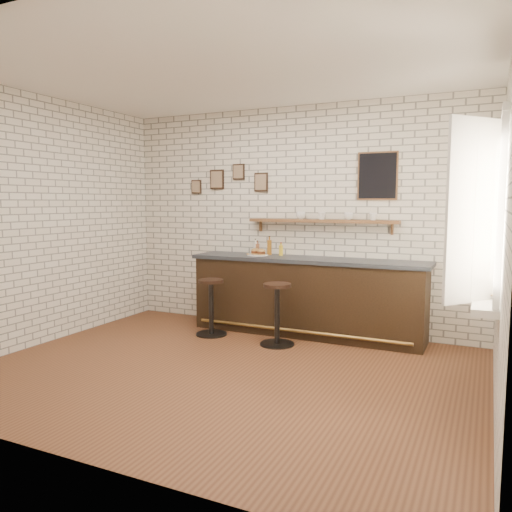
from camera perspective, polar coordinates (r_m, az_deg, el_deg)
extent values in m
plane|color=brown|center=(5.27, -3.58, -12.95)|extent=(5.00, 5.00, 0.00)
cube|color=black|center=(6.54, 5.80, -4.83)|extent=(3.00, 0.58, 0.96)
cube|color=#2D333A|center=(6.46, 5.85, -0.43)|extent=(3.10, 0.62, 0.05)
cylinder|color=olive|center=(6.32, 4.78, -8.54)|extent=(2.79, 0.04, 0.04)
cylinder|color=white|center=(6.72, 0.20, 0.12)|extent=(0.28, 0.28, 0.01)
cylinder|color=#ECB353|center=(6.72, 0.80, 0.19)|extent=(0.05, 0.05, 0.00)
cylinder|color=#ECB353|center=(6.69, 0.35, 0.16)|extent=(0.05, 0.05, 0.00)
cylinder|color=#ECB353|center=(6.82, -0.43, 0.28)|extent=(0.06, 0.06, 0.00)
cylinder|color=#ECB353|center=(6.74, 0.70, 0.20)|extent=(0.06, 0.06, 0.00)
cylinder|color=#ECB353|center=(6.72, -0.92, 0.19)|extent=(0.06, 0.06, 0.00)
cylinder|color=#ECB353|center=(6.70, 0.59, 0.17)|extent=(0.04, 0.04, 0.00)
cylinder|color=#ECB353|center=(6.68, -0.10, 0.15)|extent=(0.05, 0.05, 0.00)
cylinder|color=#ECB353|center=(6.71, -0.90, 0.17)|extent=(0.04, 0.04, 0.00)
cylinder|color=#ECB353|center=(6.80, -0.92, 0.26)|extent=(0.05, 0.05, 0.00)
cylinder|color=#ECB353|center=(6.66, 0.44, 0.13)|extent=(0.06, 0.06, 0.00)
cylinder|color=#ECB353|center=(6.78, -0.49, 0.24)|extent=(0.04, 0.04, 0.00)
cylinder|color=#ECB353|center=(6.70, 0.35, 0.17)|extent=(0.05, 0.05, 0.00)
cylinder|color=#ECB353|center=(6.72, 0.67, 0.18)|extent=(0.05, 0.05, 0.00)
cylinder|color=brown|center=(6.85, 0.16, 0.81)|extent=(0.06, 0.06, 0.15)
cylinder|color=brown|center=(6.85, 0.16, 1.55)|extent=(0.02, 0.02, 0.03)
cylinder|color=black|center=(6.85, 0.16, 1.73)|extent=(0.02, 0.02, 0.01)
cylinder|color=beige|center=(6.87, -0.06, 0.89)|extent=(0.05, 0.05, 0.16)
cylinder|color=beige|center=(6.86, -0.06, 1.73)|extent=(0.02, 0.02, 0.04)
cylinder|color=black|center=(6.86, -0.06, 1.93)|extent=(0.02, 0.02, 0.01)
cylinder|color=#965B18|center=(6.78, 1.54, 0.98)|extent=(0.06, 0.06, 0.20)
cylinder|color=#965B18|center=(6.77, 1.54, 2.01)|extent=(0.02, 0.02, 0.05)
cylinder|color=black|center=(6.77, 1.54, 2.26)|extent=(0.02, 0.02, 0.01)
cylinder|color=gold|center=(6.71, 2.87, 0.65)|extent=(0.05, 0.05, 0.14)
cylinder|color=gold|center=(6.71, 2.88, 1.35)|extent=(0.02, 0.02, 0.03)
cylinder|color=maroon|center=(6.71, 2.88, 1.51)|extent=(0.03, 0.03, 0.01)
cylinder|color=black|center=(6.62, -5.11, -8.86)|extent=(0.41, 0.41, 0.02)
cylinder|color=black|center=(6.54, -5.14, -5.94)|extent=(0.06, 0.06, 0.67)
cylinder|color=black|center=(6.47, -5.17, -2.86)|extent=(0.42, 0.42, 0.04)
cylinder|color=black|center=(6.15, 2.42, -10.00)|extent=(0.42, 0.42, 0.02)
cylinder|color=black|center=(6.06, 2.43, -6.77)|extent=(0.06, 0.06, 0.69)
cylinder|color=black|center=(5.99, 2.45, -3.36)|extent=(0.43, 0.43, 0.04)
cube|color=brown|center=(6.57, 7.46, 3.99)|extent=(2.00, 0.18, 0.04)
cube|color=brown|center=(6.97, 0.55, 3.51)|extent=(0.03, 0.04, 0.16)
cube|color=brown|center=(6.43, 15.31, 3.06)|extent=(0.03, 0.04, 0.16)
imported|color=white|center=(6.66, 5.16, 4.65)|extent=(0.13, 0.13, 0.10)
imported|color=white|center=(6.57, 7.54, 4.57)|extent=(0.13, 0.13, 0.09)
imported|color=white|center=(6.47, 10.55, 4.49)|extent=(0.16, 0.16, 0.09)
imported|color=white|center=(6.40, 13.23, 4.41)|extent=(0.11, 0.11, 0.09)
cube|color=black|center=(7.30, -4.47, 8.71)|extent=(0.22, 0.02, 0.28)
cube|color=black|center=(7.14, -2.00, 9.59)|extent=(0.18, 0.02, 0.22)
cube|color=black|center=(6.98, 0.59, 8.44)|extent=(0.20, 0.02, 0.26)
cube|color=black|center=(7.47, -6.82, 7.86)|extent=(0.16, 0.02, 0.20)
cube|color=black|center=(6.48, 13.72, 8.88)|extent=(0.46, 0.02, 0.56)
cube|color=white|center=(4.73, 24.81, -4.45)|extent=(0.20, 1.35, 0.06)
cube|color=white|center=(4.70, 26.54, 13.79)|extent=(0.05, 1.30, 0.06)
cube|color=white|center=(4.73, 25.66, -4.49)|extent=(0.05, 1.30, 0.06)
cube|color=white|center=(4.06, 26.20, 4.48)|extent=(0.05, 0.06, 1.50)
cube|color=white|center=(5.26, 26.01, 4.74)|extent=(0.05, 0.06, 1.50)
cube|color=white|center=(4.36, 24.16, 4.65)|extent=(0.40, 0.46, 1.46)
cube|color=white|center=(4.96, 24.31, 4.76)|extent=(0.40, 0.46, 1.46)
imported|color=tan|center=(4.68, 24.58, -4.03)|extent=(0.19, 0.25, 0.02)
imported|color=tan|center=(4.70, 24.60, -3.75)|extent=(0.26, 0.28, 0.02)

